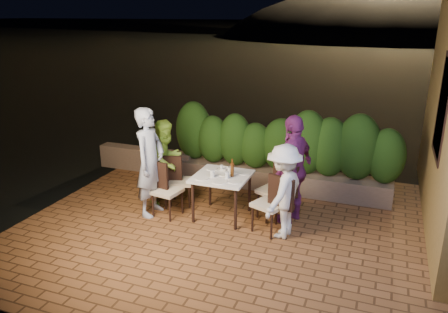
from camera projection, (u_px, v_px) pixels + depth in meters
The scene contains 30 objects.
ground at pixel (230, 242), 6.69m from camera, with size 400.00×400.00×0.00m, color black.
terrace_floor at pixel (241, 231), 7.15m from camera, with size 7.00×6.00×0.15m, color brown.
window_pane at pixel (445, 107), 6.44m from camera, with size 0.08×1.00×1.40m, color black.
window_frame at pixel (444, 107), 6.44m from camera, with size 0.06×1.15×1.55m, color black.
planter at pixel (280, 179), 8.60m from camera, with size 4.20×0.55×0.40m, color brown.
hedge at pixel (281, 143), 8.36m from camera, with size 4.00×0.70×1.10m, color #1B3B10, non-canonical shape.
parapet at pixel (147, 160), 9.59m from camera, with size 2.20×0.30×0.50m, color brown.
hill at pixel (391, 68), 60.51m from camera, with size 52.00×40.00×22.00m, color black.
dining_table at pixel (222, 196), 7.38m from camera, with size 0.90×0.90×0.75m, color white, non-canonical shape.
plate_nw at pixel (202, 178), 7.12m from camera, with size 0.23×0.23×0.01m, color white.
plate_sw at pixel (212, 169), 7.56m from camera, with size 0.20×0.20×0.01m, color white.
plate_ne at pixel (234, 182), 6.98m from camera, with size 0.21×0.21×0.01m, color white.
plate_se at pixel (244, 173), 7.36m from camera, with size 0.21×0.21×0.01m, color white.
plate_centre at pixel (224, 175), 7.27m from camera, with size 0.19×0.19×0.01m, color white.
plate_front at pixel (220, 182), 6.97m from camera, with size 0.24×0.24×0.01m, color white.
glass_nw at pixel (212, 174), 7.17m from camera, with size 0.07×0.07×0.12m, color silver.
glass_sw at pixel (222, 168), 7.47m from camera, with size 0.06×0.06×0.10m, color silver.
glass_ne at pixel (227, 175), 7.11m from camera, with size 0.07×0.07×0.12m, color silver.
glass_se at pixel (230, 171), 7.31m from camera, with size 0.07×0.07×0.12m, color silver.
beer_bottle at pixel (232, 168), 7.17m from camera, with size 0.06×0.06×0.30m, color #4F290D, non-canonical shape.
bowl at pixel (224, 169), 7.51m from camera, with size 0.17×0.17×0.04m, color white.
chair_left_front at pixel (167, 190), 7.39m from camera, with size 0.44×0.44×0.94m, color black, non-canonical shape.
chair_left_back at pixel (181, 180), 7.86m from camera, with size 0.42×0.42×0.91m, color black, non-canonical shape.
chair_right_front at pixel (270, 203), 6.84m from camera, with size 0.46×0.46×0.98m, color black, non-canonical shape.
chair_right_back at pixel (274, 189), 7.31m from camera, with size 0.47×0.47×1.02m, color black, non-canonical shape.
diner_blue at pixel (150, 162), 7.33m from camera, with size 0.68×0.45×1.87m, color #9DABCA.
diner_green at pixel (167, 161), 7.92m from camera, with size 0.74×0.58×1.53m, color #A1D943.
diner_white at pixel (284, 191), 6.63m from camera, with size 0.96×0.55×1.48m, color silver.
diner_purple at pixel (293, 169), 7.07m from camera, with size 1.06×0.44×1.82m, color #6F2566.
parapet_lamp at pixel (152, 147), 9.44m from camera, with size 0.10×0.10×0.14m, color orange.
Camera 1 is at (2.02, -5.59, 3.33)m, focal length 35.00 mm.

